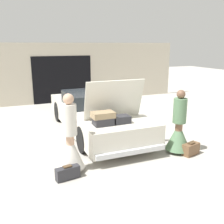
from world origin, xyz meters
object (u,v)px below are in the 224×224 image
Objects in this scene: car at (95,113)px; suitcase_beside_right_person at (191,149)px; person_right at (179,131)px; suitcase_beside_left_person at (68,173)px; person_left at (70,144)px.

suitcase_beside_right_person is at bearing -59.69° from car.
suitcase_beside_left_person is (-2.97, -0.30, -0.45)m from person_right.
suitcase_beside_left_person is (-1.56, -2.78, -0.44)m from car.
car is 3.20× the size of person_right.
person_left is 2.82m from person_right.
person_right is 3.02m from suitcase_beside_left_person.
car is 2.86m from person_right.
car is at bearing 42.70° from person_right.
suitcase_beside_right_person is (1.61, -2.76, -0.42)m from car.
person_right is (2.82, -0.03, -0.04)m from person_left.
person_right is at bearing 97.52° from person_left.
suitcase_beside_left_person is 1.03× the size of suitcase_beside_right_person.
suitcase_beside_right_person is at bearing 92.29° from person_left.
person_left is at bearing 64.66° from suitcase_beside_left_person.
person_right is 3.21× the size of suitcase_beside_right_person.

